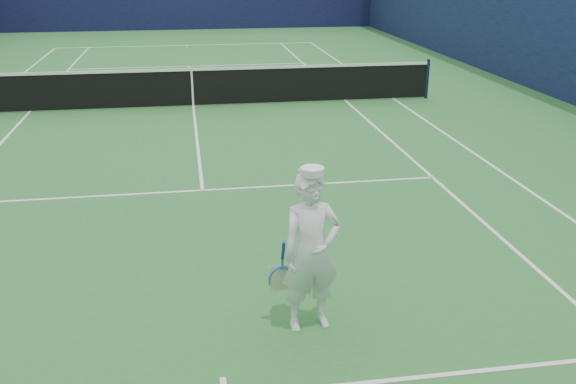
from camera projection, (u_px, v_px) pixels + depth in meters
The scene contains 5 objects.
ground at pixel (193, 107), 16.81m from camera, with size 80.00×80.00×0.00m, color #296E2E.
court_markings at pixel (193, 106), 16.81m from camera, with size 11.03×23.83×0.01m.
windscreen_fence at pixel (189, 28), 16.11m from camera, with size 20.12×36.12×4.00m.
tennis_net at pixel (192, 86), 16.62m from camera, with size 12.88×0.09×1.07m.
tennis_player at pixel (311, 252), 6.67m from camera, with size 0.81×0.51×1.81m.
Camera 1 is at (-0.20, -16.72, 3.81)m, focal length 40.00 mm.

